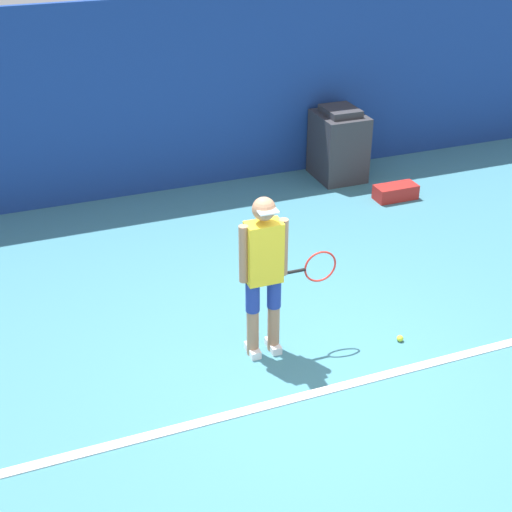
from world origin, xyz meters
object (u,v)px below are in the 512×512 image
Objects in this scene: equipment_bag at (396,192)px; tennis_ball at (400,338)px; tennis_player at (265,270)px; covered_chair at (338,145)px.

tennis_ball is at bearing -119.68° from equipment_bag.
covered_chair is at bearing 55.38° from tennis_player.
tennis_player is 2.74× the size of equipment_bag.
equipment_bag reaches higher than tennis_ball.
covered_chair is (2.68, 3.75, -0.42)m from tennis_player.
tennis_player is at bearing -125.49° from covered_chair.
tennis_player reaches higher than equipment_bag.
tennis_ball is 3.53m from equipment_bag.
tennis_player is 1.54× the size of covered_chair.
tennis_player is at bearing -138.81° from equipment_bag.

